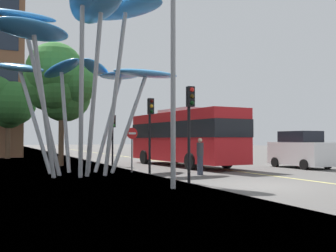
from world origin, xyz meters
The scene contains 12 objects.
ground centered at (-0.64, 0.00, -0.05)m, with size 120.00×240.00×0.10m.
red_bus centered at (1.84, 10.90, 2.02)m, with size 3.45×10.80×3.70m.
leaf_sculpture centered at (-5.50, 7.31, 6.00)m, with size 10.18×9.53×8.38m.
traffic_light_kerb_near centered at (-2.35, 1.77, 2.77)m, with size 0.28×0.42×3.83m.
traffic_light_kerb_far centered at (-2.23, 6.38, 2.75)m, with size 0.28×0.42×3.80m.
traffic_light_island_mid centered at (-2.22, 13.20, 2.42)m, with size 0.28×0.42×3.33m.
car_parked_mid centered at (7.61, 6.53, 1.05)m, with size 1.95×4.08×2.23m.
street_lamp centered at (-3.33, 0.56, 5.48)m, with size 1.60×0.44×8.76m.
tree_pavement_near centered at (-5.61, 14.20, 5.39)m, with size 4.64×4.63×7.98m.
tree_pavement_far centered at (-8.34, 25.79, 5.00)m, with size 5.04×4.10×7.34m.
pedestrian centered at (-0.23, 4.85, 0.91)m, with size 0.34×0.34×1.80m.
no_entry_sign centered at (-2.75, 7.72, 1.57)m, with size 0.60×0.12×2.35m.
Camera 1 is at (-9.47, -12.14, 1.73)m, focal length 42.22 mm.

